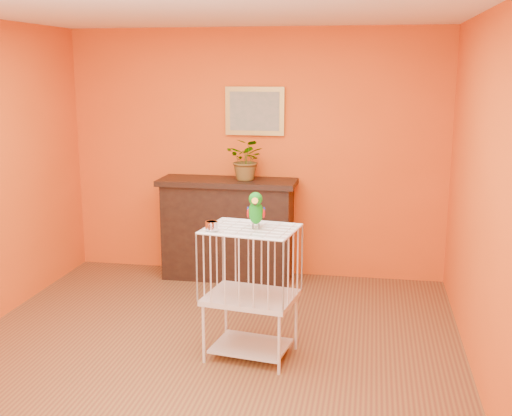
# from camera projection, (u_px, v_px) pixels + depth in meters

# --- Properties ---
(ground) EXTENTS (4.50, 4.50, 0.00)m
(ground) POSITION_uv_depth(u_px,v_px,m) (202.00, 361.00, 4.89)
(ground) COLOR brown
(ground) RESTS_ON ground
(room_shell) EXTENTS (4.50, 4.50, 4.50)m
(room_shell) POSITION_uv_depth(u_px,v_px,m) (198.00, 155.00, 4.55)
(room_shell) COLOR #E75715
(room_shell) RESTS_ON ground
(console_cabinet) EXTENTS (1.43, 0.51, 1.06)m
(console_cabinet) POSITION_uv_depth(u_px,v_px,m) (228.00, 229.00, 6.75)
(console_cabinet) COLOR black
(console_cabinet) RESTS_ON ground
(potted_plant) EXTENTS (0.48, 0.51, 0.33)m
(potted_plant) POSITION_uv_depth(u_px,v_px,m) (247.00, 164.00, 6.55)
(potted_plant) COLOR #26722D
(potted_plant) RESTS_ON console_cabinet
(framed_picture) EXTENTS (0.62, 0.04, 0.50)m
(framed_picture) POSITION_uv_depth(u_px,v_px,m) (255.00, 111.00, 6.65)
(framed_picture) COLOR #AB893D
(framed_picture) RESTS_ON room_shell
(birdcage) EXTENTS (0.73, 0.60, 1.02)m
(birdcage) POSITION_uv_depth(u_px,v_px,m) (251.00, 291.00, 4.87)
(birdcage) COLOR silver
(birdcage) RESTS_ON ground
(feed_cup) EXTENTS (0.09, 0.09, 0.07)m
(feed_cup) POSITION_uv_depth(u_px,v_px,m) (212.00, 226.00, 4.68)
(feed_cup) COLOR silver
(feed_cup) RESTS_ON birdcage
(parrot) EXTENTS (0.14, 0.26, 0.28)m
(parrot) POSITION_uv_depth(u_px,v_px,m) (256.00, 210.00, 4.72)
(parrot) COLOR #59544C
(parrot) RESTS_ON birdcage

